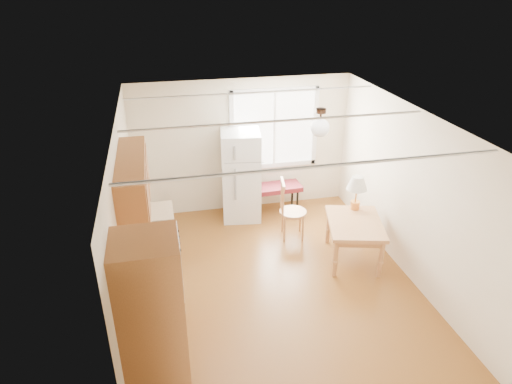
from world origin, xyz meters
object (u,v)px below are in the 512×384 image
object	(u,v)px
bench	(270,189)
refrigerator	(241,176)
dining_table	(355,227)
chair	(287,206)

from	to	relation	value
bench	refrigerator	bearing A→B (deg)	-178.92
refrigerator	dining_table	xyz separation A→B (m)	(1.46, -1.78, -0.25)
bench	chair	size ratio (longest dim) A/B	1.14
refrigerator	chair	bearing A→B (deg)	-47.26
bench	dining_table	distance (m)	2.02
dining_table	chair	size ratio (longest dim) A/B	1.19
dining_table	chair	world-z (taller)	chair
chair	refrigerator	bearing A→B (deg)	134.24
bench	chair	xyz separation A→B (m)	(0.07, -0.93, 0.12)
refrigerator	bench	bearing A→B (deg)	11.36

